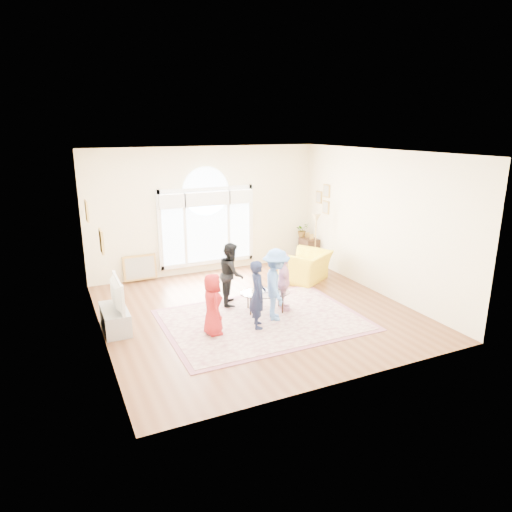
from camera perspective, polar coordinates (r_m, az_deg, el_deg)
name	(u,v)px	position (r m, az deg, el deg)	size (l,w,h in m)	color
ground	(256,311)	(9.46, -0.03, -6.89)	(6.00, 6.00, 0.00)	#572F18
room_shell	(209,213)	(11.55, -5.94, 5.36)	(6.00, 6.00, 6.00)	beige
area_rug	(263,320)	(9.02, 0.86, -7.99)	(3.60, 2.60, 0.02)	#C6AE98
rug_border	(263,320)	(9.03, 0.86, -8.01)	(3.80, 2.80, 0.01)	#905364
tv_console	(115,319)	(8.96, -17.20, -7.55)	(0.45, 1.00, 0.42)	#9B9EA4
television	(113,294)	(8.77, -17.41, -4.52)	(0.17, 1.02, 0.58)	black
coffee_table	(265,293)	(9.29, 1.15, -4.67)	(1.17, 0.92, 0.54)	silver
armchair	(306,266)	(11.22, 6.23, -1.30)	(1.12, 0.98, 0.73)	yellow
side_cabinet	(309,251)	(12.69, 6.63, 0.66)	(0.40, 0.50, 0.70)	black
floor_lamp	(316,223)	(11.83, 7.52, 4.15)	(0.32, 0.32, 1.51)	black
plant_pedestal	(302,249)	(12.86, 5.71, 0.90)	(0.20, 0.20, 0.70)	white
potted_plant	(302,230)	(12.73, 5.78, 3.26)	(0.35, 0.30, 0.38)	#33722D
leaning_picture	(141,281)	(11.57, -14.20, -3.06)	(0.80, 0.05, 0.62)	tan
child_red	(213,304)	(8.26, -5.45, -6.02)	(0.56, 0.36, 1.14)	#A41B1E
child_navy	(258,294)	(8.47, 0.21, -4.81)	(0.47, 0.31, 1.30)	#181F3C
child_black	(231,274)	(9.59, -3.10, -2.22)	(0.65, 0.50, 1.33)	black
child_pink	(284,282)	(9.28, 3.49, -3.26)	(0.71, 0.29, 1.20)	#E9A1BE
child_blue	(276,285)	(8.81, 2.52, -3.59)	(0.91, 0.52, 1.41)	#527FC8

